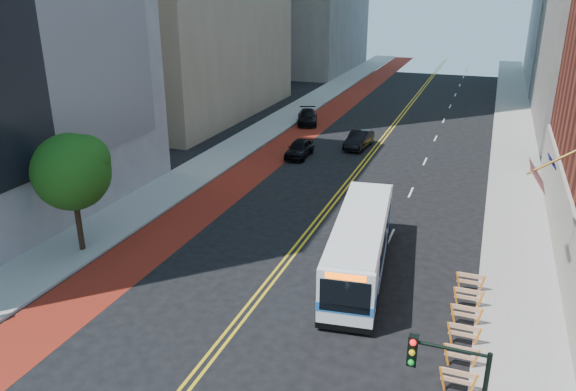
# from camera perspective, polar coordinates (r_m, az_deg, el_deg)

# --- Properties ---
(ground) EXTENTS (160.00, 160.00, 0.00)m
(ground) POSITION_cam_1_polar(r_m,az_deg,el_deg) (24.12, -7.73, -15.77)
(ground) COLOR black
(ground) RESTS_ON ground
(sidewalk_left) EXTENTS (4.00, 140.00, 0.15)m
(sidewalk_left) POSITION_cam_1_polar(r_m,az_deg,el_deg) (53.54, -4.40, 5.40)
(sidewalk_left) COLOR gray
(sidewalk_left) RESTS_ON ground
(sidewalk_right) EXTENTS (4.00, 140.00, 0.15)m
(sidewalk_right) POSITION_cam_1_polar(r_m,az_deg,el_deg) (49.10, 22.09, 2.45)
(sidewalk_right) COLOR gray
(sidewalk_right) RESTS_ON ground
(bus_lane_paint) EXTENTS (3.60, 140.00, 0.01)m
(bus_lane_paint) POSITION_cam_1_polar(r_m,az_deg,el_deg) (52.12, -0.48, 4.95)
(bus_lane_paint) COLOR maroon
(bus_lane_paint) RESTS_ON ground
(center_line_inner) EXTENTS (0.14, 140.00, 0.01)m
(center_line_inner) POSITION_cam_1_polar(r_m,az_deg,el_deg) (50.00, 8.08, 4.04)
(center_line_inner) COLOR gold
(center_line_inner) RESTS_ON ground
(center_line_outer) EXTENTS (0.14, 140.00, 0.01)m
(center_line_outer) POSITION_cam_1_polar(r_m,az_deg,el_deg) (49.93, 8.48, 4.00)
(center_line_outer) COLOR gold
(center_line_outer) RESTS_ON ground
(lane_dashes) EXTENTS (0.14, 98.20, 0.01)m
(lane_dashes) POSITION_cam_1_polar(r_m,az_deg,el_deg) (56.95, 14.75, 5.64)
(lane_dashes) COLOR silver
(lane_dashes) RESTS_ON ground
(construction_barriers) EXTENTS (1.42, 10.91, 1.00)m
(construction_barriers) POSITION_cam_1_polar(r_m,az_deg,el_deg) (24.50, 17.30, -14.06)
(construction_barriers) COLOR orange
(construction_barriers) RESTS_ON ground
(street_tree) EXTENTS (4.20, 4.20, 6.70)m
(street_tree) POSITION_cam_1_polar(r_m,az_deg,el_deg) (32.35, -21.05, 2.54)
(street_tree) COLOR black
(street_tree) RESTS_ON sidewalk_left
(traffic_signal) EXTENTS (2.21, 0.34, 5.07)m
(traffic_signal) POSITION_cam_1_polar(r_m,az_deg,el_deg) (17.09, 16.15, -18.45)
(traffic_signal) COLOR black
(traffic_signal) RESTS_ON sidewalk_right
(transit_bus) EXTENTS (3.83, 11.65, 3.14)m
(transit_bus) POSITION_cam_1_polar(r_m,az_deg,el_deg) (29.36, 7.36, -4.89)
(transit_bus) COLOR silver
(transit_bus) RESTS_ON ground
(car_a) EXTENTS (1.90, 4.45, 1.50)m
(car_a) POSITION_cam_1_polar(r_m,az_deg,el_deg) (49.02, 1.17, 4.81)
(car_a) COLOR black
(car_a) RESTS_ON ground
(car_b) EXTENTS (1.97, 4.83, 1.56)m
(car_b) POSITION_cam_1_polar(r_m,az_deg,el_deg) (52.14, 7.23, 5.67)
(car_b) COLOR black
(car_b) RESTS_ON ground
(car_c) EXTENTS (3.49, 5.45, 1.47)m
(car_c) POSITION_cam_1_polar(r_m,az_deg,el_deg) (60.83, 1.98, 7.98)
(car_c) COLOR black
(car_c) RESTS_ON ground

